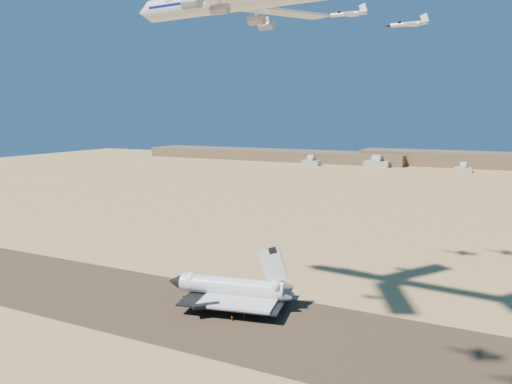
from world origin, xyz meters
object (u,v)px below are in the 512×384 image
at_px(shuttle, 231,289).
at_px(crew_c, 232,318).
at_px(chase_jet_d, 408,24).
at_px(crew_a, 244,316).
at_px(chase_jet_c, 347,14).
at_px(crew_b, 250,313).

distance_m(shuttle, crew_c, 14.01).
height_order(shuttle, crew_c, shuttle).
distance_m(crew_c, chase_jet_d, 123.87).
height_order(shuttle, crew_a, shuttle).
relative_size(crew_c, chase_jet_c, 0.12).
distance_m(crew_b, crew_c, 6.90).
bearing_deg(shuttle, crew_a, -51.59).
height_order(crew_b, chase_jet_c, chase_jet_c).
xyz_separation_m(shuttle, chase_jet_d, (44.57, 56.24, 91.80)).
relative_size(crew_b, crew_c, 0.82).
distance_m(crew_a, crew_b, 2.79).
height_order(crew_a, chase_jet_d, chase_jet_d).
height_order(shuttle, chase_jet_c, chase_jet_c).
xyz_separation_m(crew_a, crew_b, (0.57, 2.73, -0.05)).
height_order(crew_b, crew_c, crew_c).
relative_size(crew_a, chase_jet_d, 0.10).
height_order(crew_b, chase_jet_d, chase_jet_d).
relative_size(crew_a, crew_c, 0.87).
distance_m(crew_a, chase_jet_c, 113.91).
xyz_separation_m(crew_a, crew_c, (-2.64, -3.38, 0.12)).
height_order(shuttle, chase_jet_d, chase_jet_d).
bearing_deg(chase_jet_c, crew_c, -108.14).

